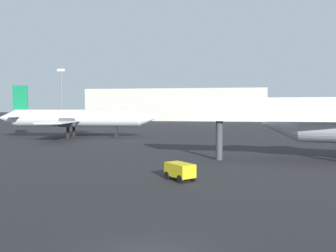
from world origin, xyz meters
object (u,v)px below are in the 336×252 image
Objects in this scene: airplane_on_taxiway at (76,118)px; baggage_cart at (180,170)px; jet_bridge at (307,111)px; light_mast_left at (61,93)px.

baggage_cart is (23.11, -32.65, -2.79)m from airplane_on_taxiway.
jet_bridge is at bearing -40.21° from airplane_on_taxiway.
jet_bridge is (34.44, -22.26, 1.64)m from airplane_on_taxiway.
light_mast_left is at bearing 111.68° from airplane_on_taxiway.
jet_bridge reaches higher than baggage_cart.
jet_bridge is at bearing -48.45° from light_mast_left.
jet_bridge is at bearing 88.39° from baggage_cart.
light_mast_left reaches higher than baggage_cart.
airplane_on_taxiway is 1.66× the size of light_mast_left.
light_mast_left is (-47.70, 76.98, 9.16)m from baggage_cart.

